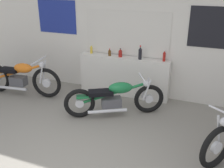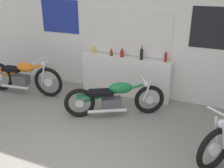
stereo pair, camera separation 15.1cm
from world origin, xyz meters
name	(u,v)px [view 1 (the left image)]	position (x,y,z in m)	size (l,w,h in m)	color
wall_back	(130,34)	(0.01, 3.19, 1.40)	(10.00, 0.07, 2.80)	silver
sill_counter	(124,76)	(-0.07, 3.01, 0.46)	(2.10, 0.28, 0.91)	silver
bottle_leftmost	(91,49)	(-0.89, 3.03, 1.01)	(0.06, 0.06, 0.21)	gold
bottle_left_center	(110,53)	(-0.42, 2.99, 0.99)	(0.06, 0.06, 0.17)	#5B3814
bottle_center	(120,53)	(-0.16, 3.00, 1.00)	(0.08, 0.08, 0.20)	maroon
bottle_right_center	(140,53)	(0.30, 2.98, 1.05)	(0.07, 0.07, 0.31)	black
bottle_rightmost	(164,56)	(0.82, 3.04, 1.02)	(0.06, 0.06, 0.25)	maroon
motorcycle_green	(115,98)	(0.10, 2.00, 0.38)	(1.78, 1.10, 0.76)	black
motorcycle_orange	(20,77)	(-2.30, 2.12, 0.43)	(2.01, 0.64, 0.90)	black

